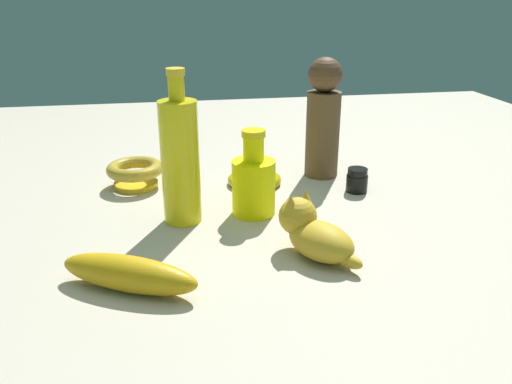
{
  "coord_description": "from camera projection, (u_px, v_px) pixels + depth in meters",
  "views": [
    {
      "loc": [
        -0.8,
        0.14,
        0.37
      ],
      "look_at": [
        0.0,
        0.0,
        0.05
      ],
      "focal_mm": 36.8,
      "sensor_mm": 36.0,
      "label": 1
    }
  ],
  "objects": [
    {
      "name": "ground",
      "position": [
        256.0,
        219.0,
        0.89
      ],
      "size": [
        2.0,
        2.0,
        0.0
      ],
      "primitive_type": "plane",
      "color": "#BCB29E"
    },
    {
      "name": "bottle_tall",
      "position": [
        180.0,
        160.0,
        0.84
      ],
      "size": [
        0.06,
        0.06,
        0.25
      ],
      "color": "yellow",
      "rests_on": "ground"
    },
    {
      "name": "cat_figurine",
      "position": [
        314.0,
        232.0,
        0.76
      ],
      "size": [
        0.13,
        0.12,
        0.09
      ],
      "color": "gold",
      "rests_on": "ground"
    },
    {
      "name": "nail_polish_jar",
      "position": [
        357.0,
        180.0,
        1.0
      ],
      "size": [
        0.04,
        0.04,
        0.05
      ],
      "color": "black",
      "rests_on": "ground"
    },
    {
      "name": "bowl",
      "position": [
        135.0,
        172.0,
        1.02
      ],
      "size": [
        0.11,
        0.11,
        0.05
      ],
      "color": "gold",
      "rests_on": "ground"
    },
    {
      "name": "person_figure_adult",
      "position": [
        323.0,
        119.0,
        1.05
      ],
      "size": [
        0.1,
        0.1,
        0.24
      ],
      "color": "brown",
      "rests_on": "ground"
    },
    {
      "name": "bottle_short",
      "position": [
        256.0,
        183.0,
        0.89
      ],
      "size": [
        0.07,
        0.07,
        0.15
      ],
      "color": "#EDEA05",
      "rests_on": "ground"
    },
    {
      "name": "bangle",
      "position": [
        254.0,
        180.0,
        1.04
      ],
      "size": [
        0.11,
        0.11,
        0.02
      ],
      "primitive_type": "torus",
      "color": "#B6A007",
      "rests_on": "ground"
    },
    {
      "name": "banana",
      "position": [
        129.0,
        274.0,
        0.67
      ],
      "size": [
        0.13,
        0.19,
        0.05
      ],
      "primitive_type": "ellipsoid",
      "rotation": [
        0.0,
        0.0,
        4.24
      ],
      "color": "#C99611",
      "rests_on": "ground"
    }
  ]
}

